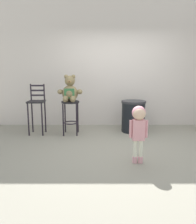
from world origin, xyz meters
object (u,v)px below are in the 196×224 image
object	(u,v)px
bar_chair_empty	(37,105)
child_walking	(139,122)
bar_stool_with_teddy	(70,111)
trash_bin	(133,116)
teddy_bear	(70,92)

from	to	relation	value
bar_chair_empty	child_walking	bearing A→B (deg)	-39.81
bar_stool_with_teddy	trash_bin	distance (m)	1.50
bar_chair_empty	trash_bin	bearing A→B (deg)	4.37
trash_bin	teddy_bear	bearing A→B (deg)	-170.08
trash_bin	bar_chair_empty	distance (m)	2.27
child_walking	bar_chair_empty	distance (m)	2.65
child_walking	bar_chair_empty	xyz separation A→B (m)	(-2.04, 1.70, -0.00)
teddy_bear	bar_chair_empty	bearing A→B (deg)	173.79
bar_stool_with_teddy	trash_bin	world-z (taller)	bar_stool_with_teddy
teddy_bear	child_walking	world-z (taller)	teddy_bear
bar_stool_with_teddy	child_walking	world-z (taller)	child_walking
child_walking	bar_chair_empty	bearing A→B (deg)	-137.58
trash_bin	bar_chair_empty	world-z (taller)	bar_chair_empty
teddy_bear	trash_bin	distance (m)	1.61
teddy_bear	trash_bin	bearing A→B (deg)	9.92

